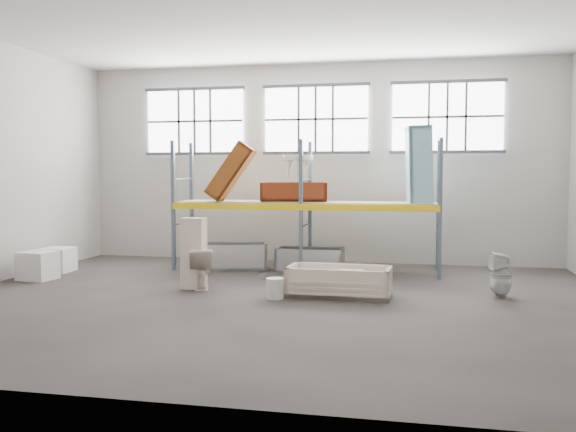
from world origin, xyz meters
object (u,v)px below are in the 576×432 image
(cistern_tall, at_px, (194,253))
(blue_tub_upright, at_px, (419,167))
(steel_tub_right, at_px, (310,260))
(carton_near, at_px, (37,266))
(bathtub_beige, at_px, (339,282))
(toilet_white, at_px, (501,275))
(bucket, at_px, (275,288))
(toilet_beige, at_px, (201,268))
(steel_tub_left, at_px, (232,256))
(rust_tub_flat, at_px, (294,192))

(cistern_tall, bearing_deg, blue_tub_upright, 35.22)
(steel_tub_right, xyz_separation_m, carton_near, (-5.49, -2.14, 0.02))
(bathtub_beige, relative_size, toilet_white, 2.24)
(bucket, bearing_deg, cistern_tall, 160.55)
(bathtub_beige, distance_m, toilet_white, 2.93)
(cistern_tall, xyz_separation_m, steel_tub_right, (1.87, 2.45, -0.42))
(toilet_beige, bearing_deg, steel_tub_left, -105.75)
(cistern_tall, bearing_deg, carton_near, 177.39)
(blue_tub_upright, bearing_deg, steel_tub_right, -172.80)
(bathtub_beige, height_order, steel_tub_right, steel_tub_right)
(steel_tub_right, bearing_deg, toilet_beige, -126.17)
(cistern_tall, height_order, toilet_white, cistern_tall)
(bathtub_beige, bearing_deg, carton_near, 177.39)
(rust_tub_flat, height_order, carton_near, rust_tub_flat)
(toilet_white, height_order, steel_tub_left, toilet_white)
(rust_tub_flat, xyz_separation_m, carton_near, (-5.06, -2.50, -1.52))
(rust_tub_flat, bearing_deg, bathtub_beige, -64.56)
(cistern_tall, height_order, blue_tub_upright, blue_tub_upright)
(steel_tub_left, height_order, carton_near, steel_tub_left)
(bathtub_beige, distance_m, rust_tub_flat, 3.66)
(bucket, bearing_deg, steel_tub_left, 118.98)
(steel_tub_right, bearing_deg, bucket, -92.09)
(toilet_beige, xyz_separation_m, blue_tub_upright, (4.15, 2.70, 2.00))
(cistern_tall, distance_m, bucket, 1.94)
(steel_tub_left, relative_size, blue_tub_upright, 0.93)
(cistern_tall, bearing_deg, bathtub_beige, -1.37)
(toilet_white, relative_size, carton_near, 1.20)
(toilet_white, bearing_deg, rust_tub_flat, -131.97)
(carton_near, bearing_deg, steel_tub_left, 31.79)
(cistern_tall, xyz_separation_m, carton_near, (-3.62, 0.32, -0.40))
(steel_tub_right, bearing_deg, cistern_tall, -127.35)
(carton_near, bearing_deg, cistern_tall, -4.98)
(bathtub_beige, xyz_separation_m, blue_tub_upright, (1.40, 2.94, 2.12))
(toilet_white, xyz_separation_m, steel_tub_right, (-3.88, 2.14, -0.14))
(toilet_white, xyz_separation_m, carton_near, (-9.37, 0.00, -0.12))
(toilet_beige, bearing_deg, bathtub_beige, 156.31)
(toilet_beige, relative_size, bucket, 2.15)
(toilet_beige, distance_m, rust_tub_flat, 3.37)
(cistern_tall, xyz_separation_m, toilet_white, (5.75, 0.31, -0.28))
(rust_tub_flat, distance_m, bucket, 3.82)
(cistern_tall, bearing_deg, steel_tub_left, 92.36)
(toilet_white, height_order, rust_tub_flat, rust_tub_flat)
(steel_tub_left, bearing_deg, toilet_beige, -87.21)
(steel_tub_left, distance_m, rust_tub_flat, 2.11)
(cistern_tall, bearing_deg, bucket, -17.08)
(bathtub_beige, distance_m, toilet_beige, 2.76)
(bathtub_beige, xyz_separation_m, toilet_white, (2.89, 0.50, 0.14))
(toilet_beige, relative_size, rust_tub_flat, 0.52)
(cistern_tall, xyz_separation_m, rust_tub_flat, (1.44, 2.81, 1.13))
(carton_near, bearing_deg, toilet_white, -0.00)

